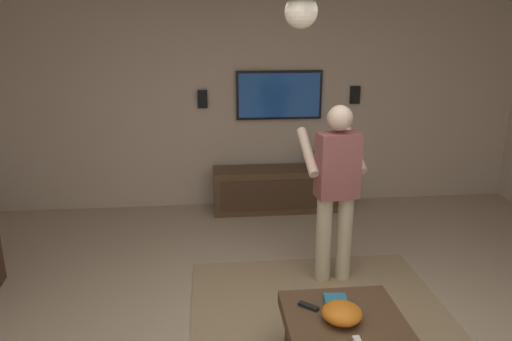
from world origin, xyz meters
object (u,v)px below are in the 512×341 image
(tv, at_px, (279,95))
(remote_black, at_px, (308,306))
(wall_speaker_right, at_px, (203,99))
(person_standing, at_px, (336,184))
(vase_round, at_px, (314,159))
(book, at_px, (336,303))
(bowl, at_px, (342,313))
(media_console, at_px, (281,189))
(wall_speaker_left, at_px, (355,95))

(tv, relative_size, remote_black, 7.20)
(wall_speaker_right, bearing_deg, person_standing, -150.37)
(person_standing, xyz_separation_m, vase_round, (1.79, -0.21, -0.27))
(remote_black, height_order, vase_round, vase_round)
(book, xyz_separation_m, vase_round, (2.86, -0.46, 0.24))
(bowl, xyz_separation_m, remote_black, (0.18, 0.19, -0.05))
(remote_black, bearing_deg, tv, 127.18)
(remote_black, distance_m, wall_speaker_right, 3.37)
(media_console, distance_m, person_standing, 1.93)
(person_standing, height_order, vase_round, person_standing)
(media_console, distance_m, remote_black, 2.90)
(bowl, distance_m, wall_speaker_right, 3.56)
(tv, distance_m, vase_round, 0.92)
(media_console, bearing_deg, wall_speaker_right, -104.84)
(remote_black, height_order, wall_speaker_left, wall_speaker_left)
(wall_speaker_left, bearing_deg, media_console, 104.53)
(bowl, bearing_deg, remote_black, 46.47)
(person_standing, height_order, wall_speaker_right, person_standing)
(vase_round, distance_m, wall_speaker_right, 1.59)
(remote_black, bearing_deg, book, 44.90)
(media_console, relative_size, book, 7.73)
(tv, distance_m, book, 3.28)
(media_console, relative_size, remote_black, 11.33)
(remote_black, relative_size, wall_speaker_left, 0.68)
(media_console, relative_size, wall_speaker_right, 7.73)
(remote_black, bearing_deg, person_standing, 108.80)
(tv, xyz_separation_m, person_standing, (-2.04, -0.21, -0.51))
(bowl, xyz_separation_m, wall_speaker_right, (3.32, 0.90, 0.94))
(vase_round, bearing_deg, media_console, 88.47)
(book, relative_size, wall_speaker_left, 1.00)
(tv, bearing_deg, book, -0.79)
(tv, xyz_separation_m, wall_speaker_left, (0.01, -0.98, -0.01))
(media_console, bearing_deg, tv, -180.00)
(person_standing, bearing_deg, vase_round, -12.36)
(book, distance_m, vase_round, 2.91)
(remote_black, xyz_separation_m, wall_speaker_right, (3.14, 0.71, 0.99))
(remote_black, relative_size, wall_speaker_right, 0.68)
(tv, relative_size, person_standing, 0.66)
(book, height_order, vase_round, vase_round)
(person_standing, distance_m, vase_round, 1.82)
(bowl, height_order, book, bowl)
(person_standing, relative_size, wall_speaker_left, 7.45)
(tv, height_order, book, tv)
(book, height_order, wall_speaker_right, wall_speaker_right)
(media_console, xyz_separation_m, remote_black, (-2.89, 0.24, 0.14))
(remote_black, bearing_deg, bowl, -1.87)
(bowl, bearing_deg, wall_speaker_left, -17.38)
(bowl, xyz_separation_m, vase_round, (3.05, -0.48, 0.20))
(tv, relative_size, bowl, 4.03)
(wall_speaker_left, bearing_deg, tv, 90.77)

